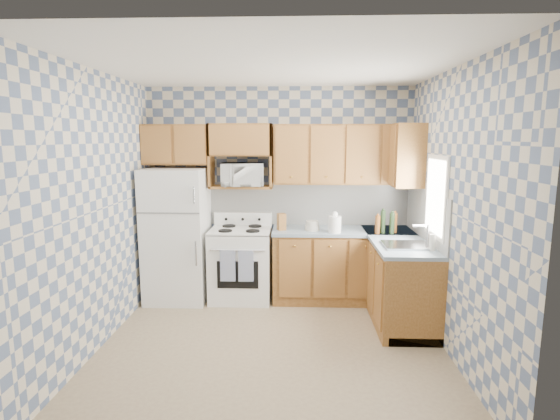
{
  "coord_description": "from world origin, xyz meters",
  "views": [
    {
      "loc": [
        0.24,
        -4.1,
        2.05
      ],
      "look_at": [
        0.05,
        0.75,
        1.25
      ],
      "focal_mm": 28.0,
      "sensor_mm": 36.0,
      "label": 1
    }
  ],
  "objects_px": {
    "stove_body": "(241,265)",
    "microwave": "(242,175)",
    "electric_kettle": "(335,224)",
    "refrigerator": "(177,235)"
  },
  "relations": [
    {
      "from": "refrigerator",
      "to": "electric_kettle",
      "type": "relative_size",
      "value": 8.31
    },
    {
      "from": "refrigerator",
      "to": "stove_body",
      "type": "relative_size",
      "value": 1.87
    },
    {
      "from": "microwave",
      "to": "electric_kettle",
      "type": "relative_size",
      "value": 2.6
    },
    {
      "from": "stove_body",
      "to": "electric_kettle",
      "type": "distance_m",
      "value": 1.31
    },
    {
      "from": "refrigerator",
      "to": "electric_kettle",
      "type": "height_order",
      "value": "refrigerator"
    },
    {
      "from": "microwave",
      "to": "electric_kettle",
      "type": "distance_m",
      "value": 1.32
    },
    {
      "from": "electric_kettle",
      "to": "microwave",
      "type": "bearing_deg",
      "value": 165.27
    },
    {
      "from": "stove_body",
      "to": "electric_kettle",
      "type": "height_order",
      "value": "electric_kettle"
    },
    {
      "from": "stove_body",
      "to": "microwave",
      "type": "relative_size",
      "value": 1.71
    },
    {
      "from": "refrigerator",
      "to": "stove_body",
      "type": "bearing_deg",
      "value": 1.78
    }
  ]
}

